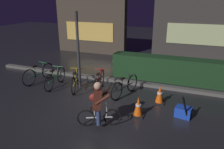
{
  "coord_description": "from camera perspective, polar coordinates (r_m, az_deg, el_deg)",
  "views": [
    {
      "loc": [
        2.55,
        -5.54,
        3.23
      ],
      "look_at": [
        0.2,
        0.6,
        0.9
      ],
      "focal_mm": 34.62,
      "sensor_mm": 36.0,
      "label": 1
    }
  ],
  "objects": [
    {
      "name": "ground_plane",
      "position": [
        6.9,
        -3.37,
        -8.43
      ],
      "size": [
        40.0,
        40.0,
        0.0
      ],
      "primitive_type": "plane",
      "color": "black"
    },
    {
      "name": "sidewalk_curb",
      "position": [
        8.75,
        2.53,
        -1.76
      ],
      "size": [
        12.0,
        0.24,
        0.12
      ],
      "primitive_type": "cube",
      "color": "#56544F",
      "rests_on": "ground"
    },
    {
      "name": "hedge_row",
      "position": [
        9.1,
        15.23,
        1.32
      ],
      "size": [
        4.8,
        0.7,
        0.99
      ],
      "primitive_type": "cube",
      "color": "#19381C",
      "rests_on": "ground"
    },
    {
      "name": "storefront_left",
      "position": [
        13.51,
        -5.6,
        13.7
      ],
      "size": [
        4.42,
        0.54,
        3.79
      ],
      "color": "#42382D",
      "rests_on": "ground"
    },
    {
      "name": "storefront_right",
      "position": [
        12.8,
        23.2,
        12.82
      ],
      "size": [
        5.32,
        0.54,
        4.17
      ],
      "color": "#383330",
      "rests_on": "ground"
    },
    {
      "name": "street_post",
      "position": [
        8.0,
        -8.91,
        6.1
      ],
      "size": [
        0.1,
        0.1,
        2.82
      ],
      "primitive_type": "cylinder",
      "color": "#2D2D33",
      "rests_on": "ground"
    },
    {
      "name": "parked_bike_leftmost",
      "position": [
        9.22,
        -18.79,
        0.21
      ],
      "size": [
        0.46,
        1.65,
        0.76
      ],
      "rotation": [
        0.0,
        0.0,
        1.43
      ],
      "color": "black",
      "rests_on": "ground"
    },
    {
      "name": "parked_bike_left_mid",
      "position": [
        8.55,
        -14.78,
        -0.93
      ],
      "size": [
        0.46,
        1.61,
        0.74
      ],
      "rotation": [
        0.0,
        0.0,
        1.68
      ],
      "color": "black",
      "rests_on": "ground"
    },
    {
      "name": "parked_bike_center_left",
      "position": [
        8.15,
        -9.52,
        -1.56
      ],
      "size": [
        0.6,
        1.54,
        0.75
      ],
      "rotation": [
        0.0,
        0.0,
        1.91
      ],
      "color": "black",
      "rests_on": "ground"
    },
    {
      "name": "parked_bike_center_right",
      "position": [
        7.86,
        -3.41,
        -2.03
      ],
      "size": [
        0.47,
        1.65,
        0.77
      ],
      "rotation": [
        0.0,
        0.0,
        1.77
      ],
      "color": "black",
      "rests_on": "ground"
    },
    {
      "name": "parked_bike_right_mid",
      "position": [
        7.52,
        3.39,
        -3.19
      ],
      "size": [
        0.55,
        1.54,
        0.74
      ],
      "rotation": [
        0.0,
        0.0,
        1.27
      ],
      "color": "black",
      "rests_on": "ground"
    },
    {
      "name": "traffic_cone_near",
      "position": [
        6.32,
        6.95,
        -8.42
      ],
      "size": [
        0.36,
        0.36,
        0.59
      ],
      "color": "black",
      "rests_on": "ground"
    },
    {
      "name": "traffic_cone_far",
      "position": [
        7.17,
        12.48,
        -5.18
      ],
      "size": [
        0.36,
        0.36,
        0.61
      ],
      "color": "black",
      "rests_on": "ground"
    },
    {
      "name": "blue_crate",
      "position": [
        6.6,
        18.31,
        -9.38
      ],
      "size": [
        0.49,
        0.39,
        0.3
      ],
      "primitive_type": "cube",
      "rotation": [
        0.0,
        0.0,
        -0.17
      ],
      "color": "#193DB7",
      "rests_on": "ground"
    },
    {
      "name": "cyclist",
      "position": [
        5.68,
        -3.74,
        -7.77
      ],
      "size": [
        1.1,
        0.57,
        1.25
      ],
      "rotation": [
        0.0,
        0.0,
        0.43
      ],
      "color": "black",
      "rests_on": "ground"
    },
    {
      "name": "closed_umbrella",
      "position": [
        6.27,
        18.8,
        -8.48
      ],
      "size": [
        0.25,
        0.35,
        0.8
      ],
      "primitive_type": "cylinder",
      "rotation": [
        0.0,
        0.41,
        4.14
      ],
      "color": "black",
      "rests_on": "ground"
    }
  ]
}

